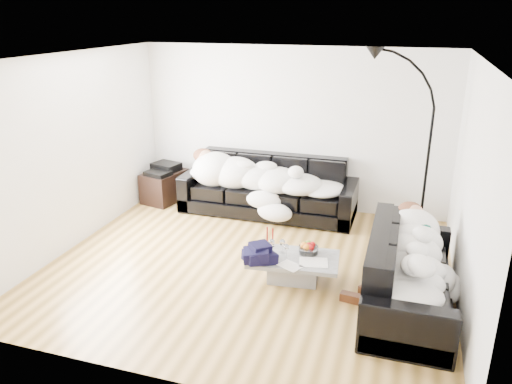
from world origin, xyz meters
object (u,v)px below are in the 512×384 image
(sofa_back, at_px, (268,186))
(shoes, at_px, (361,296))
(wine_glass_a, at_px, (282,246))
(floor_lamp, at_px, (427,163))
(sofa_right, at_px, (410,270))
(wine_glass_c, at_px, (286,250))
(sleeper_right, at_px, (412,253))
(candle_left, at_px, (267,236))
(av_cabinet, at_px, (165,186))
(wine_glass_b, at_px, (272,246))
(coffee_table, at_px, (293,269))
(stereo, at_px, (164,168))
(sleeper_back, at_px, (267,175))
(fruit_bowl, at_px, (309,248))
(candle_right, at_px, (273,237))

(sofa_back, relative_size, shoes, 5.76)
(wine_glass_a, xyz_separation_m, floor_lamp, (1.61, 1.52, 0.77))
(sofa_right, xyz_separation_m, wine_glass_c, (-1.43, 0.13, -0.03))
(wine_glass_c, bearing_deg, floor_lamp, 46.18)
(sofa_right, bearing_deg, sleeper_right, 0.00)
(sleeper_right, distance_m, candle_left, 1.78)
(wine_glass_a, relative_size, shoes, 0.36)
(av_cabinet, bearing_deg, floor_lamp, 6.76)
(sofa_back, relative_size, wine_glass_b, 15.06)
(coffee_table, bearing_deg, shoes, -13.48)
(sofa_back, relative_size, stereo, 6.31)
(sleeper_back, xyz_separation_m, floor_lamp, (2.34, -0.35, 0.52))
(wine_glass_b, bearing_deg, sofa_back, 107.41)
(fruit_bowl, relative_size, wine_glass_a, 1.36)
(sleeper_back, bearing_deg, coffee_table, -65.15)
(sofa_back, height_order, wine_glass_b, sofa_back)
(wine_glass_a, height_order, candle_right, candle_right)
(floor_lamp, bearing_deg, stereo, -166.28)
(wine_glass_a, bearing_deg, sofa_back, 111.06)
(fruit_bowl, bearing_deg, av_cabinet, 147.55)
(wine_glass_a, height_order, shoes, wine_glass_a)
(sofa_back, distance_m, stereo, 1.85)
(fruit_bowl, bearing_deg, floor_lamp, 47.91)
(coffee_table, distance_m, wine_glass_c, 0.25)
(sofa_back, bearing_deg, stereo, 179.72)
(sleeper_back, distance_m, wine_glass_b, 2.03)
(fruit_bowl, height_order, candle_right, candle_right)
(fruit_bowl, height_order, shoes, fruit_bowl)
(sofa_back, bearing_deg, fruit_bowl, -60.25)
(sofa_back, bearing_deg, sleeper_right, -43.49)
(sleeper_back, distance_m, fruit_bowl, 2.08)
(sleeper_right, height_order, wine_glass_c, sleeper_right)
(coffee_table, distance_m, wine_glass_a, 0.30)
(coffee_table, xyz_separation_m, wine_glass_b, (-0.28, 0.02, 0.25))
(sofa_back, height_order, sleeper_right, sofa_back)
(sleeper_back, height_order, wine_glass_c, sleeper_back)
(wine_glass_c, relative_size, av_cabinet, 0.21)
(sofa_back, bearing_deg, coffee_table, -65.70)
(candle_right, xyz_separation_m, stereo, (-2.43, 1.79, 0.15))
(wine_glass_b, relative_size, shoes, 0.38)
(candle_right, xyz_separation_m, av_cabinet, (-2.43, 1.79, -0.18))
(shoes, bearing_deg, wine_glass_c, -172.75)
(wine_glass_a, height_order, wine_glass_c, wine_glass_a)
(sleeper_right, distance_m, stereo, 4.61)
(stereo, bearing_deg, wine_glass_a, -21.44)
(candle_right, bearing_deg, candle_left, 173.34)
(shoes, bearing_deg, sleeper_right, 27.36)
(sofa_right, bearing_deg, floor_lamp, -3.57)
(fruit_bowl, relative_size, floor_lamp, 0.10)
(candle_left, bearing_deg, av_cabinet, 142.85)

